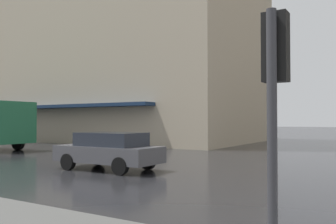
{
  "coord_description": "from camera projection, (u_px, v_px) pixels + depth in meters",
  "views": [
    {
      "loc": [
        -7.89,
        2.1,
        1.85
      ],
      "look_at": [
        4.04,
        9.42,
        2.2
      ],
      "focal_mm": 38.43,
      "sensor_mm": 36.0,
      "label": 1
    }
  ],
  "objects": [
    {
      "name": "haussmann_block_mid",
      "position": [
        119.0,
        38.0,
        35.71
      ],
      "size": [
        15.92,
        26.19,
        20.64
      ],
      "color": "tan",
      "rests_on": "ground_plane"
    },
    {
      "name": "traffic_signal_post",
      "position": [
        275.0,
        81.0,
        4.33
      ],
      "size": [
        0.44,
        0.3,
        3.02
      ],
      "color": "#333338",
      "rests_on": "sidewalk_pavement"
    },
    {
      "name": "car_dark_grey",
      "position": [
        109.0,
        150.0,
        13.53
      ],
      "size": [
        1.85,
        4.1,
        1.41
      ],
      "color": "#4C4C51",
      "rests_on": "ground_plane"
    }
  ]
}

